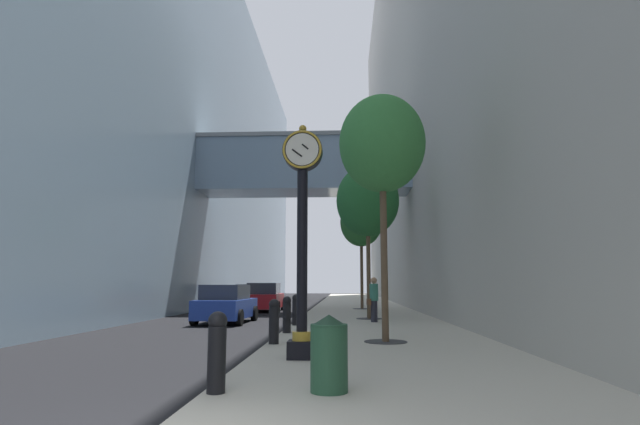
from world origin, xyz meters
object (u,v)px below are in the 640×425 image
bollard_third (274,320)px  street_tree_mid_near (368,201)px  street_tree_mid_far (361,223)px  car_red_far (264,298)px  bollard_fifth (296,309)px  car_blue_near (226,304)px  street_clock (302,226)px  car_white_mid (250,296)px  street_tree_near (382,145)px  trash_bin (329,352)px  bollard_sixth (302,306)px  bollard_nearest (217,350)px  bollard_fourth (287,314)px  pedestrian_walking (374,298)px

bollard_third → street_tree_mid_near: bearing=72.9°
street_tree_mid_far → car_red_far: size_ratio=1.50×
bollard_fifth → car_blue_near: car_blue_near is taller
street_clock → car_white_mid: size_ratio=1.18×
street_tree_near → car_white_mid: bearing=108.8°
bollard_fifth → street_tree_mid_near: street_tree_mid_near is taller
street_tree_near → trash_bin: 7.74m
bollard_sixth → car_red_far: bearing=108.9°
bollard_nearest → bollard_fourth: (0.00, 8.49, 0.00)m
street_tree_near → street_tree_mid_far: bearing=90.0°
bollard_fifth → street_tree_near: 7.46m
bollard_nearest → bollard_sixth: 14.15m
bollard_fifth → street_tree_mid_near: size_ratio=0.16×
bollard_third → car_white_mid: car_white_mid is taller
bollard_nearest → bollard_fourth: size_ratio=1.00×
street_clock → car_red_far: bearing=101.2°
street_clock → street_tree_mid_near: street_tree_mid_near is taller
bollard_fourth → street_tree_mid_far: size_ratio=0.17×
bollard_sixth → bollard_fifth: bearing=-90.0°
bollard_sixth → street_tree_mid_far: bearing=73.0°
bollard_fifth → bollard_nearest: bearing=-90.0°
bollard_fifth → street_tree_mid_far: 13.16m
bollard_nearest → bollard_fifth: size_ratio=1.00×
bollard_nearest → trash_bin: bollard_nearest is taller
street_tree_mid_near → street_tree_mid_far: 8.58m
pedestrian_walking → car_blue_near: size_ratio=0.41×
pedestrian_walking → car_white_mid: pedestrian_walking is taller
street_tree_mid_near → car_red_far: bearing=125.7°
bollard_fifth → street_tree_mid_near: (2.81, 3.44, 4.50)m
bollard_nearest → pedestrian_walking: bearing=77.3°
bollard_fifth → trash_bin: 11.29m
bollard_nearest → car_red_far: (-2.96, 22.78, 0.09)m
street_tree_mid_near → street_tree_mid_far: size_ratio=1.00×
bollard_third → street_tree_mid_far: size_ratio=0.17×
car_blue_near → bollard_fourth: bearing=-59.9°
bollard_nearest → car_red_far: car_red_far is taller
bollard_third → car_red_far: 17.37m
street_clock → bollard_fourth: street_clock is taller
bollard_nearest → car_white_mid: (-5.08, 29.36, 0.05)m
bollard_nearest → street_tree_mid_near: (2.81, 14.76, 4.50)m
bollard_third → car_blue_near: 8.89m
car_blue_near → car_red_far: 8.81m
trash_bin → car_blue_near: car_blue_near is taller
bollard_nearest → street_tree_near: bearing=65.6°
bollard_third → bollard_fifth: size_ratio=1.00×
bollard_nearest → street_tree_mid_near: size_ratio=0.16×
bollard_fourth → street_tree_mid_near: 8.21m
bollard_sixth → street_tree_mid_far: (2.81, 9.19, 4.58)m
street_tree_mid_far → trash_bin: 23.69m
street_clock → street_tree_near: 4.33m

